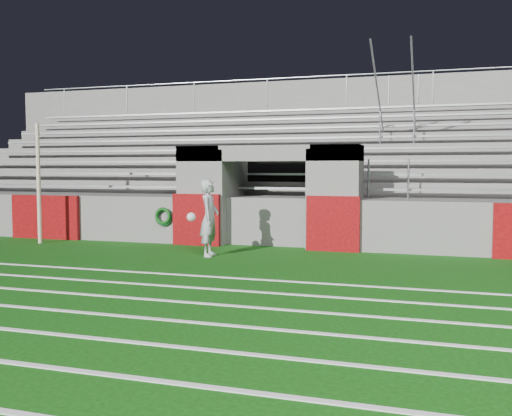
% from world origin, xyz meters
% --- Properties ---
extents(ground, '(90.00, 90.00, 0.00)m').
position_xyz_m(ground, '(0.00, 0.00, 0.00)').
color(ground, '#0E450B').
rests_on(ground, ground).
extents(field_post, '(0.11, 0.11, 3.21)m').
position_xyz_m(field_post, '(-6.01, 2.07, 1.61)').
color(field_post, beige).
rests_on(field_post, ground).
extents(field_markings, '(28.00, 8.09, 0.01)m').
position_xyz_m(field_markings, '(0.00, -5.00, 0.01)').
color(field_markings, white).
rests_on(field_markings, ground).
extents(stadium_structure, '(26.00, 8.48, 5.42)m').
position_xyz_m(stadium_structure, '(0.00, 7.97, 1.49)').
color(stadium_structure, '#5E5B59').
rests_on(stadium_structure, ground).
extents(goalkeeper_with_ball, '(0.71, 0.70, 1.77)m').
position_xyz_m(goalkeeper_with_ball, '(-0.78, 1.32, 0.88)').
color(goalkeeper_with_ball, '#9DA1A6').
rests_on(goalkeeper_with_ball, ground).
extents(hose_coil, '(0.49, 0.14, 0.52)m').
position_xyz_m(hose_coil, '(-2.75, 2.93, 0.73)').
color(hose_coil, '#0D411A').
rests_on(hose_coil, ground).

